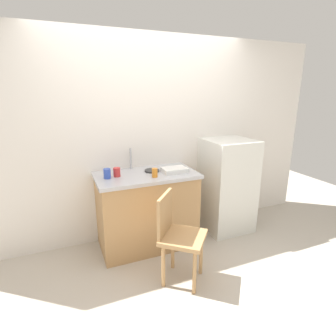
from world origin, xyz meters
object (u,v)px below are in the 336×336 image
Objects in this scene: refrigerator at (227,185)px; cup_red at (117,172)px; chair at (177,234)px; dish_tray at (174,170)px; cup_blue at (107,174)px; hotplate at (152,171)px; cup_orange at (155,173)px.

cup_red is at bearing 179.54° from refrigerator.
dish_tray is (0.25, 0.64, 0.43)m from chair.
hotplate is at bearing 6.33° from cup_blue.
chair is at bearing -54.02° from cup_blue.
dish_tray reaches higher than chair.
cup_orange is at bearing 43.11° from chair.
cup_orange is (-0.04, -0.21, 0.04)m from hotplate.
hotplate is (-1.03, 0.04, 0.31)m from refrigerator.
chair is at bearing -145.59° from refrigerator.
hotplate is 0.42m from cup_red.
cup_red reaches higher than hotplate.
refrigerator is 1.60m from cup_blue.
hotplate is at bearing 79.06° from cup_orange.
chair is 5.24× the size of hotplate.
refrigerator is 4.36× the size of dish_tray.
refrigerator is 12.52× the size of cup_red.
dish_tray is at bearing 19.44° from chair.
refrigerator reaches higher than chair.
hotplate reaches higher than chair.
refrigerator reaches higher than cup_orange.
cup_blue is at bearing 76.72° from chair.
cup_red reaches higher than dish_tray.
chair is at bearing -87.63° from cup_orange.
dish_tray is at bearing -174.50° from refrigerator.
hotplate is 0.22m from cup_orange.
cup_blue is (-0.51, 0.70, 0.46)m from chair.
cup_orange reaches higher than hotplate.
cup_red is (-0.65, 0.09, 0.02)m from dish_tray.
chair is at bearing -91.34° from hotplate.
cup_blue reaches higher than cup_orange.
refrigerator reaches higher than cup_red.
cup_red reaches higher than chair.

